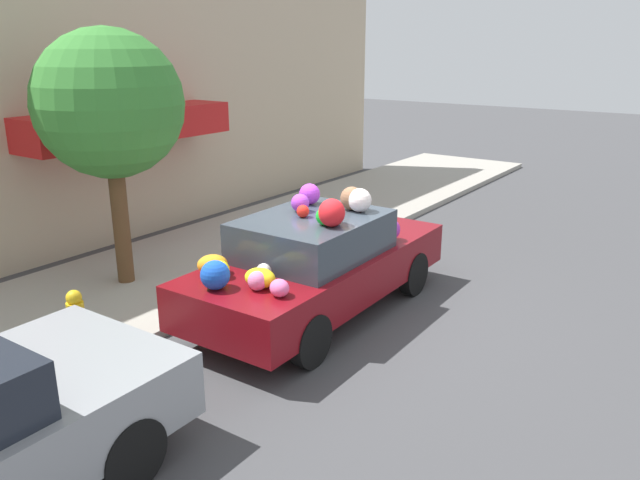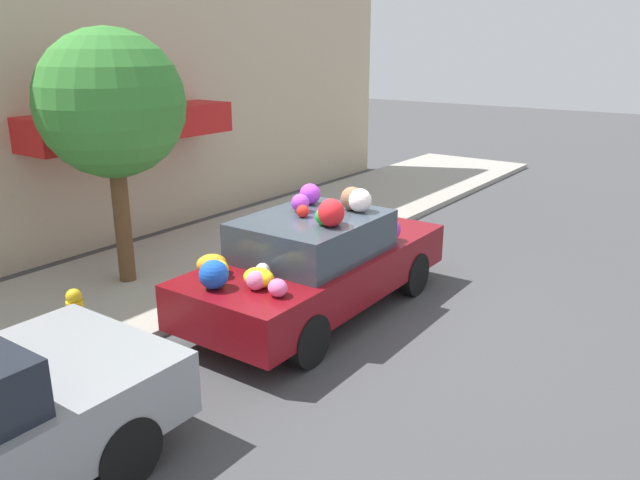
% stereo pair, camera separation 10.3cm
% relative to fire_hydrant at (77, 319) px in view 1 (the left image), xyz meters
% --- Properties ---
extents(ground_plane, '(60.00, 60.00, 0.00)m').
position_rel_fire_hydrant_xyz_m(ground_plane, '(2.64, -1.57, -0.46)').
color(ground_plane, '#424244').
extents(sidewalk_curb, '(24.00, 3.20, 0.12)m').
position_rel_fire_hydrant_xyz_m(sidewalk_curb, '(2.64, 1.13, -0.40)').
color(sidewalk_curb, '#9E998E').
rests_on(sidewalk_curb, ground).
extents(building_facade, '(18.00, 1.20, 6.33)m').
position_rel_fire_hydrant_xyz_m(building_facade, '(2.67, 3.35, 2.65)').
color(building_facade, '#C6B293').
rests_on(building_facade, ground).
extents(street_tree, '(2.06, 2.06, 3.64)m').
position_rel_fire_hydrant_xyz_m(street_tree, '(1.68, 1.28, 2.25)').
color(street_tree, brown).
rests_on(street_tree, sidewalk_curb).
extents(fire_hydrant, '(0.20, 0.20, 0.70)m').
position_rel_fire_hydrant_xyz_m(fire_hydrant, '(0.00, 0.00, 0.00)').
color(fire_hydrant, gold).
rests_on(fire_hydrant, sidewalk_curb).
extents(art_car, '(4.23, 1.75, 1.74)m').
position_rel_fire_hydrant_xyz_m(art_car, '(2.59, -1.61, 0.29)').
color(art_car, maroon).
rests_on(art_car, ground).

